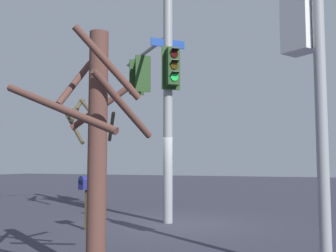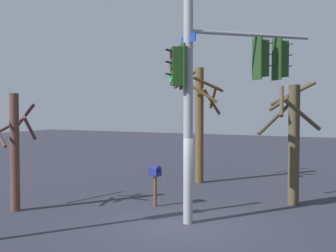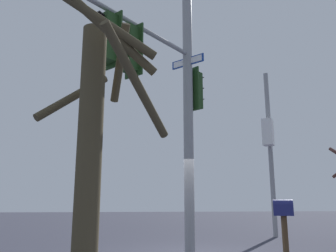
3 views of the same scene
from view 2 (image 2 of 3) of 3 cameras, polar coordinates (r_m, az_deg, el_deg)
name	(u,v)px [view 2 (image 2 of 3)]	position (r m, az deg, el deg)	size (l,w,h in m)	color
ground_plane	(183,225)	(13.02, 1.94, -12.68)	(80.00, 80.00, 0.00)	#30313E
main_signal_pole_assembly	(209,54)	(13.24, 5.33, 9.18)	(3.41, 4.80, 9.32)	gray
mailbox	(155,174)	(15.17, -1.72, -6.22)	(0.39, 0.50, 1.41)	#4C3823
bare_tree_behind_pole	(200,120)	(19.71, 4.15, 0.84)	(2.17, 2.19, 5.25)	brown
bare_tree_across_street	(13,147)	(15.26, -19.33, -2.61)	(1.89, 1.76, 3.85)	brown
bare_tree_corner	(293,137)	(16.01, 15.77, -1.34)	(2.20, 2.20, 4.35)	#463E2A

